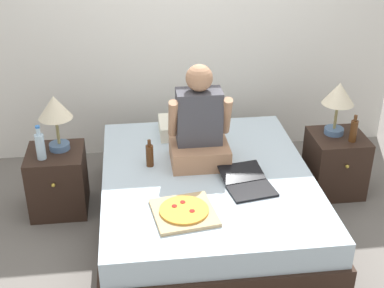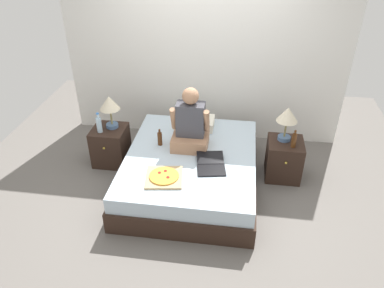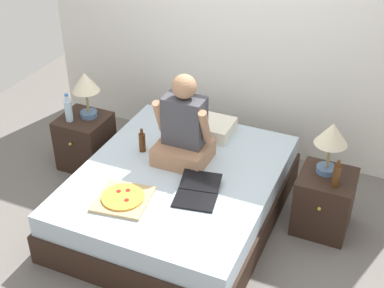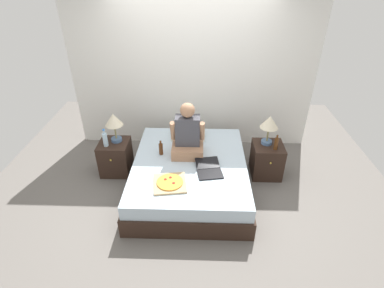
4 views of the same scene
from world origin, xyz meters
name	(u,v)px [view 4 (image 4 of 4)]	position (x,y,z in m)	size (l,w,h in m)	color
ground_plane	(190,187)	(0.00, 0.00, 0.00)	(5.95, 5.95, 0.00)	#66605B
wall_back	(193,74)	(0.00, 1.33, 1.25)	(3.95, 0.12, 2.50)	silver
bed	(190,175)	(0.00, 0.00, 0.22)	(1.60, 1.94, 0.46)	black
nightstand_left	(116,157)	(-1.15, 0.36, 0.26)	(0.44, 0.47, 0.52)	black
lamp_on_left_nightstand	(114,122)	(-1.11, 0.41, 0.85)	(0.26, 0.26, 0.45)	#4C6B93
water_bottle	(105,139)	(-1.23, 0.27, 0.63)	(0.07, 0.07, 0.28)	silver
nightstand_right	(267,160)	(1.15, 0.36, 0.26)	(0.44, 0.47, 0.52)	black
lamp_on_right_nightstand	(269,124)	(1.12, 0.41, 0.85)	(0.26, 0.26, 0.45)	#4C6B93
beer_bottle	(276,143)	(1.22, 0.26, 0.62)	(0.06, 0.06, 0.23)	#512D14
pillow	(188,133)	(-0.05, 0.69, 0.52)	(0.52, 0.34, 0.12)	silver
person_seated	(188,136)	(-0.03, 0.20, 0.74)	(0.47, 0.40, 0.78)	#A37556
laptop	(209,170)	(0.27, -0.22, 0.48)	(0.38, 0.46, 0.07)	black
pizza_box	(170,183)	(-0.23, -0.50, 0.47)	(0.45, 0.45, 0.05)	tan
beer_bottle_on_bed	(161,149)	(-0.42, 0.17, 0.55)	(0.06, 0.06, 0.22)	#4C2811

